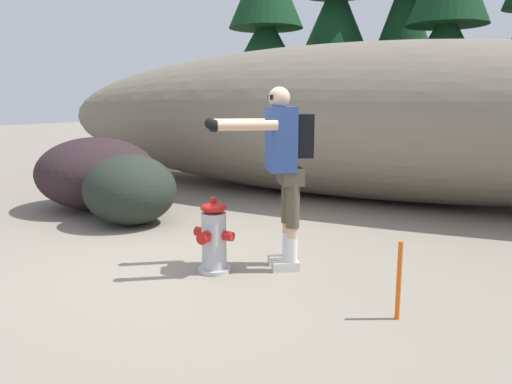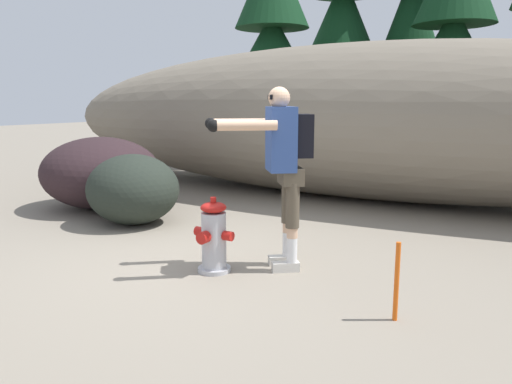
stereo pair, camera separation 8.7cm
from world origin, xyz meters
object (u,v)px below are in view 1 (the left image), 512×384
object	(u,v)px
utility_worker	(282,156)
survey_stake	(399,281)
boulder_mid	(130,190)
fire_hydrant	(214,238)
boulder_large	(97,173)

from	to	relation	value
utility_worker	survey_stake	distance (m)	1.62
boulder_mid	survey_stake	distance (m)	3.97
fire_hydrant	boulder_mid	distance (m)	2.24
fire_hydrant	survey_stake	bearing A→B (deg)	-6.14
utility_worker	survey_stake	size ratio (longest dim) A/B	2.89
boulder_mid	fire_hydrant	bearing A→B (deg)	-26.36
boulder_large	survey_stake	bearing A→B (deg)	-18.82
boulder_mid	survey_stake	size ratio (longest dim) A/B	2.02
boulder_large	boulder_mid	size ratio (longest dim) A/B	1.53
fire_hydrant	utility_worker	xyz separation A→B (m)	(0.51, 0.41, 0.77)
utility_worker	boulder_large	distance (m)	3.85
utility_worker	boulder_large	world-z (taller)	utility_worker
boulder_mid	survey_stake	bearing A→B (deg)	-17.37
fire_hydrant	survey_stake	distance (m)	1.79
utility_worker	boulder_mid	world-z (taller)	utility_worker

